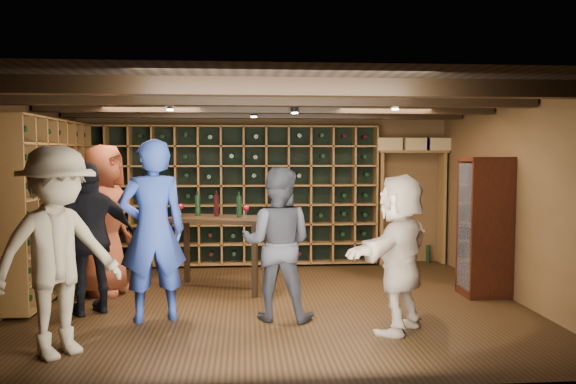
{
  "coord_description": "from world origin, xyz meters",
  "views": [
    {
      "loc": [
        -0.34,
        -6.69,
        1.83
      ],
      "look_at": [
        0.2,
        0.2,
        1.35
      ],
      "focal_mm": 35.0,
      "sensor_mm": 36.0,
      "label": 1
    }
  ],
  "objects": [
    {
      "name": "room_shell",
      "position": [
        0.0,
        0.05,
        2.42
      ],
      "size": [
        6.0,
        6.0,
        6.0
      ],
      "color": "#4E351A",
      "rests_on": "ground"
    },
    {
      "name": "man_grey_suit",
      "position": [
        0.02,
        -0.61,
        0.84
      ],
      "size": [
        0.94,
        0.8,
        1.67
      ],
      "primitive_type": "imported",
      "rotation": [
        0.0,
        0.0,
        2.91
      ],
      "color": "black",
      "rests_on": "ground"
    },
    {
      "name": "crate_shelf",
      "position": [
        2.41,
        2.32,
        1.57
      ],
      "size": [
        1.2,
        0.32,
        2.07
      ],
      "color": "brown",
      "rests_on": "ground"
    },
    {
      "name": "guest_woman_black",
      "position": [
        -2.07,
        -0.25,
        0.87
      ],
      "size": [
        1.08,
        0.9,
        1.73
      ],
      "primitive_type": "imported",
      "rotation": [
        0.0,
        0.0,
        3.71
      ],
      "color": "black",
      "rests_on": "ground"
    },
    {
      "name": "guest_khaki",
      "position": [
        -2.01,
        -1.58,
        0.95
      ],
      "size": [
        1.35,
        1.36,
        1.89
      ],
      "primitive_type": "imported",
      "rotation": [
        0.0,
        0.0,
        0.8
      ],
      "color": "#807358",
      "rests_on": "ground"
    },
    {
      "name": "tasting_table",
      "position": [
        -0.69,
        0.78,
        0.85
      ],
      "size": [
        1.44,
        1.04,
        1.26
      ],
      "rotation": [
        0.0,
        0.0,
        -0.34
      ],
      "color": "black",
      "rests_on": "ground"
    },
    {
      "name": "guest_red_floral",
      "position": [
        -2.15,
        0.67,
        0.97
      ],
      "size": [
        0.82,
        1.06,
        1.93
      ],
      "primitive_type": "imported",
      "rotation": [
        0.0,
        0.0,
        1.34
      ],
      "color": "maroon",
      "rests_on": "ground"
    },
    {
      "name": "ground",
      "position": [
        0.0,
        0.0,
        0.0
      ],
      "size": [
        6.0,
        6.0,
        0.0
      ],
      "primitive_type": "plane",
      "color": "black",
      "rests_on": "ground"
    },
    {
      "name": "wine_rack_back",
      "position": [
        -0.52,
        2.33,
        1.15
      ],
      "size": [
        4.65,
        0.3,
        2.2
      ],
      "color": "brown",
      "rests_on": "ground"
    },
    {
      "name": "guest_beige",
      "position": [
        1.24,
        -1.13,
        0.81
      ],
      "size": [
        1.34,
        1.45,
        1.62
      ],
      "primitive_type": "imported",
      "rotation": [
        0.0,
        0.0,
        4.0
      ],
      "color": "gray",
      "rests_on": "ground"
    },
    {
      "name": "display_cabinet",
      "position": [
        2.71,
        0.2,
        0.86
      ],
      "size": [
        0.55,
        0.5,
        1.75
      ],
      "color": "black",
      "rests_on": "ground"
    },
    {
      "name": "man_blue_shirt",
      "position": [
        -1.33,
        -0.56,
        0.99
      ],
      "size": [
        0.83,
        0.66,
        1.98
      ],
      "primitive_type": "imported",
      "rotation": [
        0.0,
        0.0,
        3.44
      ],
      "color": "navy",
      "rests_on": "ground"
    },
    {
      "name": "wine_rack_left",
      "position": [
        -2.83,
        0.82,
        1.15
      ],
      "size": [
        0.3,
        2.65,
        2.2
      ],
      "color": "brown",
      "rests_on": "ground"
    }
  ]
}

